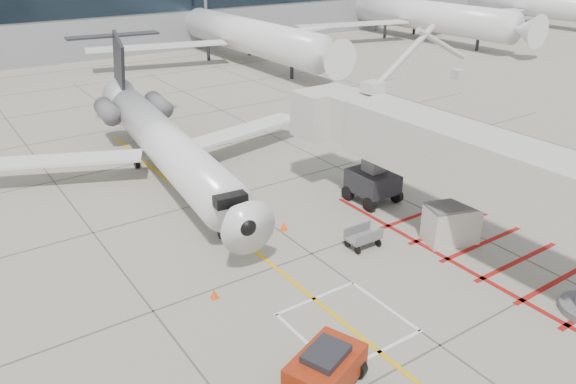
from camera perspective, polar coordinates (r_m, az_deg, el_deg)
ground_plane at (r=24.45m, az=8.10°, el=-10.21°), size 260.00×260.00×0.00m
regional_jet at (r=32.78m, az=-11.40°, el=6.00°), size 25.23×30.34×7.34m
jet_bridge at (r=27.32m, az=17.75°, el=1.99°), size 9.39×19.54×7.79m
pushback_tug at (r=19.54m, az=3.84°, el=-17.36°), size 3.18×2.58×1.60m
baggage_cart at (r=27.56m, az=7.65°, el=-4.58°), size 1.67×1.07×1.04m
ground_power_unit at (r=28.71m, az=16.25°, el=-3.09°), size 2.84×2.18×1.99m
cone_nose at (r=24.03m, az=-7.50°, el=-10.20°), size 0.32×0.32×0.45m
cone_side at (r=28.97m, az=-0.41°, el=-3.42°), size 0.36×0.36×0.49m
bg_aircraft_c at (r=69.80m, az=-5.34°, el=17.87°), size 34.97×38.86×11.66m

